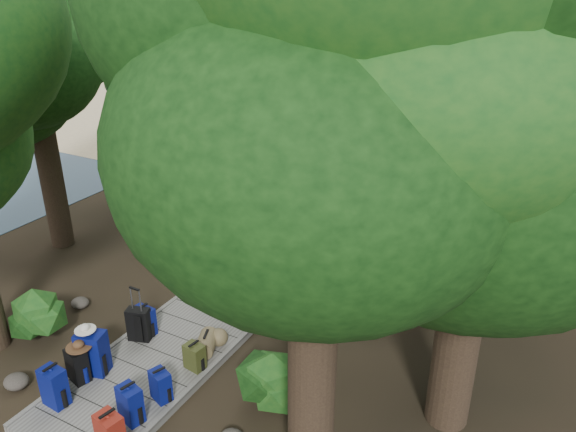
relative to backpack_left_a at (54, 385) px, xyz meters
The scene contains 45 objects.
ground 4.35m from the backpack_left_a, 81.07° to the left, with size 120.00×120.00×0.00m, color #2D2316.
sand_beach 20.29m from the backpack_left_a, 88.10° to the left, with size 40.00×22.00×0.02m, color #C9AF88.
water_bay 42.88m from the backpack_left_a, 136.94° to the left, with size 50.00×60.00×0.02m, color #253D4E.
distant_hill 65.42m from the backpack_left_a, 126.96° to the left, with size 32.00×16.00×12.00m, color black.
boardwalk 5.33m from the backpack_left_a, 82.74° to the left, with size 2.00×12.00×0.12m, color gray.
backpack_left_a is the anchor object (origin of this frame).
backpack_left_b 0.58m from the backpack_left_a, 101.50° to the left, with size 0.36×0.25×0.66m, color black, non-canonical shape.
backpack_left_c 0.85m from the backpack_left_a, 93.01° to the left, with size 0.46×0.33×0.86m, color #060D69, non-canonical shape.
backpack_left_d 2.06m from the backpack_left_a, 90.70° to the left, with size 0.40×0.29×0.61m, color #060D69, non-canonical shape.
backpack_right_a 1.47m from the backpack_left_a, 10.65° to the right, with size 0.39×0.27×0.69m, color maroon, non-canonical shape.
backpack_right_b 1.32m from the backpack_left_a, 13.32° to the left, with size 0.37×0.26×0.67m, color #060D69, non-canonical shape.
backpack_right_c 1.63m from the backpack_left_a, 32.51° to the left, with size 0.33×0.24×0.57m, color #060D69, non-canonical shape.
backpack_right_d 2.22m from the backpack_left_a, 51.25° to the left, with size 0.33×0.24×0.51m, color #38431D, non-canonical shape.
duffel_right_khaki 2.56m from the backpack_left_a, 59.28° to the left, with size 0.35×0.52×0.35m, color brown, non-canonical shape.
suitcase_on_boardwalk 1.91m from the backpack_left_a, 89.82° to the left, with size 0.41×0.23×0.64m, color black, non-canonical shape.
lone_suitcase_on_sand 12.08m from the backpack_left_a, 84.61° to the left, with size 0.37×0.21×0.59m, color black, non-canonical shape.
hat_brown 0.71m from the backpack_left_a, 95.05° to the left, with size 0.42×0.42×0.13m, color #51351E, non-canonical shape.
hat_white 0.98m from the backpack_left_a, 95.11° to the left, with size 0.35×0.35×0.12m, color silver, non-canonical shape.
kayak 14.78m from the backpack_left_a, 102.18° to the left, with size 0.79×3.60×0.36m, color #B50F14.
sun_lounger 14.02m from the backpack_left_a, 73.86° to the left, with size 0.55×1.71×0.55m, color silver, non-canonical shape.
tree_right_a 5.74m from the backpack_left_a, 12.95° to the left, with size 5.40×5.40×9.01m, color black, non-canonical shape.
tree_right_b 7.39m from the backpack_left_a, 26.91° to the left, with size 5.21×5.21×9.30m, color black, non-canonical shape.
tree_right_c 7.83m from the backpack_left_a, 56.61° to the left, with size 4.66×4.66×8.06m, color black, non-canonical shape.
tree_right_e 12.35m from the backpack_left_a, 68.15° to the left, with size 4.75×4.75×8.54m, color black, non-canonical shape.
tree_left_b 7.02m from the backpack_left_a, 137.91° to the left, with size 4.36×4.36×7.84m, color black, non-canonical shape.
tree_left_c 9.05m from the backpack_left_a, 113.64° to the left, with size 4.08×4.08×7.09m, color black, non-canonical shape.
tree_back_a 19.97m from the backpack_left_a, 93.87° to the left, with size 5.00×5.00×8.66m, color black, non-canonical shape.
tree_back_c 20.92m from the backpack_left_a, 74.96° to the left, with size 5.22×5.22×9.40m, color black, non-canonical shape.
tree_back_d 20.03m from the backpack_left_a, 103.34° to the left, with size 4.46×4.46×7.44m, color black, non-canonical shape.
palm_right_a 11.56m from the backpack_left_a, 73.53° to the left, with size 3.89×3.89×6.62m, color #173A10, non-canonical shape.
palm_right_c 16.93m from the backpack_left_a, 80.86° to the left, with size 4.14×4.14×6.58m, color #173A10, non-canonical shape.
palm_left_a 12.22m from the backpack_left_a, 107.22° to the left, with size 4.74×4.74×7.54m, color #173A10, non-canonical shape.
rock_left_a 1.08m from the backpack_left_a, behind, with size 0.43×0.38×0.23m, color #4C473F, non-canonical shape.
rock_left_b 2.98m from the backpack_left_a, 130.74° to the left, with size 0.38×0.34×0.21m, color #4C473F, non-canonical shape.
rock_left_c 4.98m from the backpack_left_a, 99.59° to the left, with size 0.48×0.43×0.26m, color #4C473F, non-canonical shape.
rock_left_d 7.95m from the backpack_left_a, 102.94° to the left, with size 0.27×0.25×0.15m, color #4C473F, non-canonical shape.
rock_right_b 4.34m from the backpack_left_a, 47.68° to the left, with size 0.54×0.49×0.30m, color #4C473F, non-canonical shape.
rock_right_c 6.12m from the backpack_left_a, 69.21° to the left, with size 0.32×0.28×0.17m, color #4C473F, non-canonical shape.
rock_right_d 8.92m from the backpack_left_a, 64.98° to the left, with size 0.64×0.58×0.35m, color #4C473F, non-canonical shape.
shrub_left_a 2.06m from the backpack_left_a, 149.65° to the left, with size 1.04×1.04×0.94m, color #164A18, non-canonical shape.
shrub_left_b 5.86m from the backpack_left_a, 105.96° to the left, with size 0.85×0.85×0.76m, color #164A18, non-canonical shape.
shrub_left_c 8.74m from the backpack_left_a, 105.75° to the left, with size 1.28×1.28×1.15m, color #164A18, non-canonical shape.
shrub_right_a 3.46m from the backpack_left_a, 30.57° to the left, with size 1.11×1.11×1.00m, color #164A18, non-canonical shape.
shrub_right_b 7.44m from the backpack_left_a, 62.68° to the left, with size 1.40×1.40×1.26m, color #164A18, non-canonical shape.
shrub_right_c 10.36m from the backpack_left_a, 74.93° to the left, with size 0.76×0.76×0.68m, color #164A18, non-canonical shape.
Camera 1 is at (5.80, -8.55, 6.46)m, focal length 35.00 mm.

